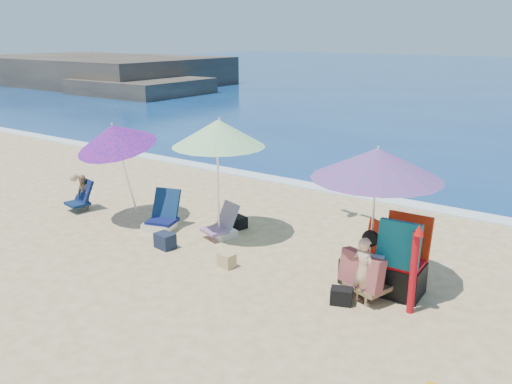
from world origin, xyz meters
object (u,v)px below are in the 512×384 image
Objects in this scene: umbrella_blue at (115,136)px; furled_umbrella at (414,265)px; camp_chair_right at (400,267)px; chair_navy at (162,219)px; camp_chair_left at (366,268)px; umbrella_striped at (218,133)px; person_center at (364,270)px; umbrella_turquoise at (377,164)px; chair_rainbow at (222,228)px; person_left at (82,192)px.

umbrella_blue is 5.96m from furled_umbrella.
chair_navy is at bearing -179.45° from camp_chair_right.
camp_chair_right reaches higher than camp_chair_left.
umbrella_striped is 2.24× the size of person_center.
person_center is at bearing -77.29° from umbrella_turquoise.
camp_chair_left is 0.81× the size of camp_chair_right.
umbrella_blue is 5.69m from camp_chair_right.
chair_navy is at bearing 174.35° from person_center.
umbrella_blue reaches higher than chair_rainbow.
camp_chair_right reaches higher than person_left.
person_center is (4.23, -0.42, 0.28)m from chair_navy.
person_center reaches higher than person_left.
chair_rainbow is at bearing 169.11° from furled_umbrella.
umbrella_turquoise reaches higher than person_center.
person_left is (-7.05, 0.25, -0.31)m from furled_umbrella.
person_center is (0.11, -0.48, -1.36)m from umbrella_turquoise.
umbrella_striped reaches higher than umbrella_blue.
camp_chair_right is at bearing -2.34° from umbrella_turquoise.
chair_rainbow is at bearing 8.08° from person_left.
camp_chair_right is at bearing 1.89° from umbrella_blue.
camp_chair_right is 6.73m from person_left.
camp_chair_right is (0.49, 0.04, 0.14)m from camp_chair_left.
umbrella_turquoise is 1.55m from camp_chair_left.
chair_navy is at bearing -179.90° from camp_chair_left.
camp_chair_right is (3.41, -0.32, 0.26)m from chair_rainbow.
person_left is (-6.39, 0.31, -0.09)m from person_center.
umbrella_blue is 1.65× the size of furled_umbrella.
furled_umbrella is 1.33× the size of camp_chair_left.
umbrella_striped is 2.78× the size of chair_navy.
camp_chair_left is (4.08, 0.01, 0.09)m from chair_navy.
umbrella_blue is (-2.10, -0.48, -0.20)m from umbrella_striped.
camp_chair_left reaches higher than person_left.
umbrella_blue reaches higher than person_left.
furled_umbrella is at bearing -10.60° from umbrella_striped.
furled_umbrella is at bearing -2.01° from person_left.
person_center is at bearing -70.65° from camp_chair_left.
umbrella_striped reaches higher than person_left.
umbrella_blue is 2.88× the size of chair_rainbow.
camp_chair_left is (-0.81, 0.37, -0.41)m from furled_umbrella.
camp_chair_right is (5.55, 0.18, -1.27)m from umbrella_blue.
camp_chair_right is at bearing 1.32° from person_left.
umbrella_blue reaches higher than chair_navy.
person_left is (-6.29, -0.17, -1.46)m from umbrella_turquoise.
person_center is at bearing -13.82° from umbrella_striped.
chair_navy is at bearing 2.95° from person_left.
furled_umbrella is at bearing -51.61° from camp_chair_right.
chair_rainbow is 0.74× the size of person_center.
person_left is (-6.24, -0.12, 0.09)m from camp_chair_left.
furled_umbrella reaches higher than camp_chair_left.
camp_chair_left is at bearing 155.56° from furled_umbrella.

